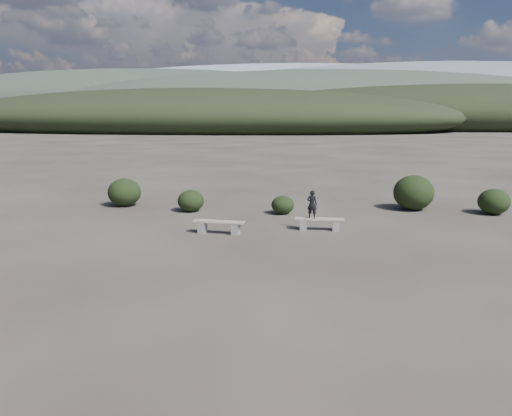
# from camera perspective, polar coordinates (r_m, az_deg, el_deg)

# --- Properties ---
(ground) EXTENTS (1200.00, 1200.00, 0.00)m
(ground) POSITION_cam_1_polar(r_m,az_deg,el_deg) (13.05, 0.91, -7.77)
(ground) COLOR #312C26
(ground) RESTS_ON ground
(bench_left) EXTENTS (1.84, 0.56, 0.45)m
(bench_left) POSITION_cam_1_polar(r_m,az_deg,el_deg) (17.37, -4.27, -2.06)
(bench_left) COLOR slate
(bench_left) RESTS_ON ground
(bench_right) EXTENTS (1.74, 0.37, 0.44)m
(bench_right) POSITION_cam_1_polar(r_m,az_deg,el_deg) (17.96, 7.28, -1.71)
(bench_right) COLOR slate
(bench_right) RESTS_ON ground
(seated_person) EXTENTS (0.41, 0.32, 1.01)m
(seated_person) POSITION_cam_1_polar(r_m,az_deg,el_deg) (17.83, 6.43, 0.43)
(seated_person) COLOR black
(seated_person) RESTS_ON bench_right
(shrub_a) EXTENTS (1.12, 1.12, 0.91)m
(shrub_a) POSITION_cam_1_polar(r_m,az_deg,el_deg) (21.27, -7.46, 0.82)
(shrub_a) COLOR black
(shrub_a) RESTS_ON ground
(shrub_c) EXTENTS (0.95, 0.95, 0.76)m
(shrub_c) POSITION_cam_1_polar(r_m,az_deg,el_deg) (20.63, 3.08, 0.36)
(shrub_c) COLOR black
(shrub_c) RESTS_ON ground
(shrub_d) EXTENTS (1.71, 1.71, 1.50)m
(shrub_d) POSITION_cam_1_polar(r_m,az_deg,el_deg) (22.46, 17.57, 1.69)
(shrub_d) COLOR black
(shrub_d) RESTS_ON ground
(shrub_e) EXTENTS (1.27, 1.27, 1.06)m
(shrub_e) POSITION_cam_1_polar(r_m,az_deg,el_deg) (22.73, 25.55, 0.67)
(shrub_e) COLOR black
(shrub_e) RESTS_ON ground
(shrub_f) EXTENTS (1.47, 1.47, 1.24)m
(shrub_f) POSITION_cam_1_polar(r_m,az_deg,el_deg) (23.05, -14.81, 1.75)
(shrub_f) COLOR black
(shrub_f) RESTS_ON ground
(mountain_ridges) EXTENTS (500.00, 400.00, 56.00)m
(mountain_ridges) POSITION_cam_1_polar(r_m,az_deg,el_deg) (351.51, 5.71, 12.14)
(mountain_ridges) COLOR black
(mountain_ridges) RESTS_ON ground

